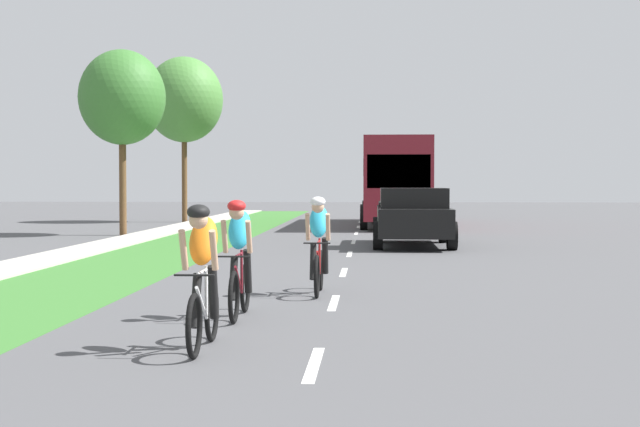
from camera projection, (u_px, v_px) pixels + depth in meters
ground_plane at (348, 260)px, 21.50m from camera, size 120.00×120.00×0.00m
grass_verge at (145, 259)px, 21.77m from camera, size 2.92×70.00×0.01m
sidewalk_concrete at (54, 258)px, 21.89m from camera, size 1.43×70.00×0.10m
lane_markings_center at (352, 247)px, 25.49m from camera, size 0.12×53.13×0.01m
cyclist_lead at (203, 275)px, 9.93m from camera, size 0.42×1.72×1.58m
cyclist_trailing at (239, 257)px, 12.28m from camera, size 0.42×1.72×1.58m
cyclist_distant at (319, 244)px, 14.86m from camera, size 0.42×1.72×1.58m
pickup_black at (413, 217)px, 25.94m from camera, size 2.22×5.10×1.64m
bus_maroon at (395, 178)px, 38.51m from camera, size 2.78×11.60×3.48m
street_tree_near at (122, 98)px, 31.09m from camera, size 2.91×2.91×6.25m
street_tree_far at (184, 100)px, 41.28m from camera, size 3.47×3.47×7.38m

